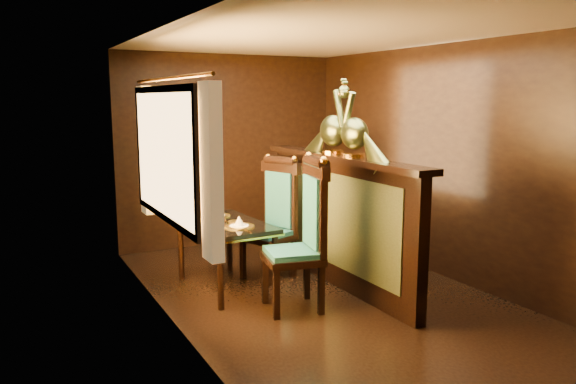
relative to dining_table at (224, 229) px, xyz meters
name	(u,v)px	position (x,y,z in m)	size (l,w,h in m)	color
ground	(327,298)	(0.77, -0.73, -0.63)	(5.00, 5.00, 0.00)	black
room_shell	(320,136)	(0.69, -0.71, 0.96)	(3.04, 5.04, 2.52)	black
partition	(339,218)	(1.09, -0.43, 0.09)	(0.26, 2.70, 1.36)	black
dining_table	(224,229)	(0.00, 0.00, 0.00)	(0.78, 1.22, 0.89)	black
chair_left	(306,229)	(0.47, -0.85, 0.12)	(0.61, 0.63, 1.43)	black
chair_right	(276,213)	(0.66, 0.16, 0.07)	(0.62, 0.63, 1.33)	black
peacock_left	(355,119)	(1.10, -0.68, 1.10)	(0.23, 0.62, 0.74)	#184939
peacock_right	(333,117)	(1.10, -0.29, 1.12)	(0.24, 0.64, 0.76)	#184939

